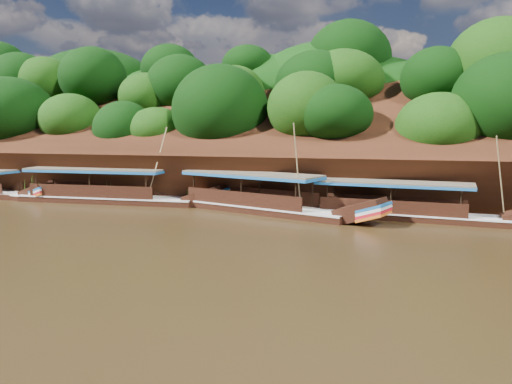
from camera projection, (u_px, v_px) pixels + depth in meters
The scene contains 6 objects.
ground at pixel (227, 233), 27.59m from camera, with size 160.00×160.00×0.00m, color black.
riverbank at pixel (302, 168), 49.03m from camera, with size 120.00×30.06×19.40m.
boat_0 at pixel (417, 212), 31.47m from camera, with size 14.82×3.82×5.80m.
boat_1 at pixel (270, 204), 33.94m from camera, with size 15.44×7.14×6.60m.
boat_2 at pixel (118, 195), 38.60m from camera, with size 17.01×3.24×6.35m.
reeds at pixel (239, 194), 37.20m from camera, with size 49.23×2.35×2.07m.
Camera 1 is at (8.94, -25.59, 5.85)m, focal length 35.00 mm.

